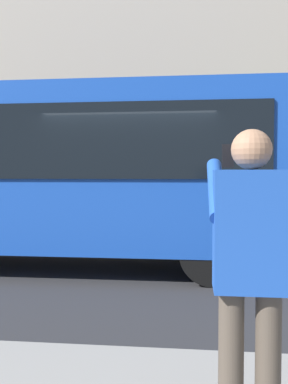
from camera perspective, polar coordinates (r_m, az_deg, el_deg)
The scene contains 4 objects.
ground_plane at distance 7.21m, azimuth -0.96°, elevation -10.55°, with size 60.00×60.00×0.00m, color #2B2B2D.
building_facade_far at distance 14.48m, azimuth 2.77°, elevation 19.90°, with size 28.00×1.55×12.00m.
red_bus at distance 7.70m, azimuth -14.13°, elevation 2.81°, with size 9.05×2.54×3.08m.
pedestrian_photographer at distance 2.40m, azimuth 14.29°, elevation -8.84°, with size 0.53×0.52×1.70m.
Camera 1 is at (-0.91, 6.97, 1.60)m, focal length 39.39 mm.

